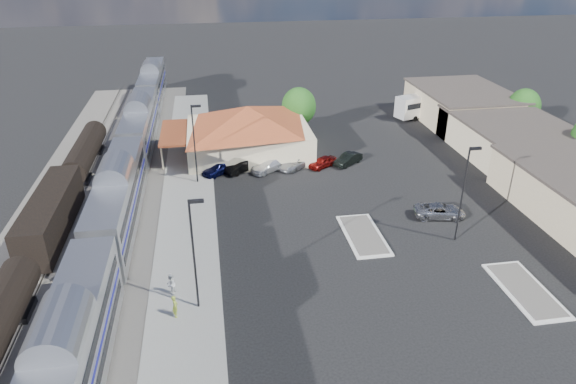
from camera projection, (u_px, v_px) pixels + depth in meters
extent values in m
plane|color=black|center=(326.00, 251.00, 44.81)|extent=(280.00, 280.00, 0.00)
cube|color=#4C4944|center=(92.00, 225.00, 48.86)|extent=(16.00, 100.00, 0.12)
cube|color=gray|center=(187.00, 227.00, 48.37)|extent=(5.50, 92.00, 0.18)
cube|color=silver|center=(68.00, 369.00, 28.50)|extent=(3.00, 20.00, 5.00)
cube|color=silver|center=(119.00, 199.00, 47.09)|extent=(3.00, 20.00, 5.00)
cube|color=black|center=(123.00, 225.00, 48.31)|extent=(2.20, 16.00, 0.60)
cube|color=silver|center=(140.00, 126.00, 65.69)|extent=(3.00, 20.00, 5.00)
cube|color=black|center=(143.00, 146.00, 66.91)|extent=(2.20, 16.00, 0.60)
cube|color=silver|center=(153.00, 85.00, 84.29)|extent=(3.00, 20.00, 5.00)
cube|color=black|center=(155.00, 101.00, 85.50)|extent=(2.20, 16.00, 0.60)
cube|color=black|center=(51.00, 214.00, 46.38)|extent=(2.80, 14.00, 3.60)
cube|color=black|center=(55.00, 232.00, 47.22)|extent=(2.20, 12.00, 0.60)
cylinder|color=black|center=(85.00, 150.00, 60.60)|extent=(2.80, 14.00, 2.80)
cube|color=black|center=(88.00, 164.00, 61.39)|extent=(2.20, 12.00, 0.60)
cube|color=beige|center=(249.00, 140.00, 64.62)|extent=(15.00, 12.00, 3.60)
pyramid|color=brown|center=(248.00, 116.00, 63.25)|extent=(15.30, 12.24, 2.60)
cube|color=brown|center=(174.00, 133.00, 62.66)|extent=(3.20, 9.60, 0.25)
cube|color=#C6B28C|center=(513.00, 140.00, 63.88)|extent=(12.00, 18.00, 4.00)
cube|color=#3F3833|center=(516.00, 124.00, 62.93)|extent=(12.40, 18.40, 0.30)
cube|color=#C6B28C|center=(462.00, 106.00, 76.16)|extent=(12.00, 16.00, 4.50)
cube|color=#3F3833|center=(464.00, 90.00, 75.10)|extent=(12.40, 16.40, 0.30)
cube|color=silver|center=(363.00, 235.00, 47.12)|extent=(3.30, 7.50, 0.15)
cube|color=#4C4944|center=(363.00, 234.00, 47.08)|extent=(2.70, 6.90, 0.10)
cube|color=silver|center=(525.00, 290.00, 39.70)|extent=(3.30, 7.50, 0.15)
cube|color=#4C4944|center=(526.00, 290.00, 39.66)|extent=(2.70, 6.90, 0.10)
cylinder|color=black|center=(194.00, 257.00, 35.93)|extent=(0.16, 0.16, 9.00)
cube|color=black|center=(196.00, 201.00, 34.08)|extent=(1.00, 0.25, 0.22)
cylinder|color=black|center=(195.00, 145.00, 55.42)|extent=(0.16, 0.16, 9.00)
cube|color=black|center=(196.00, 106.00, 53.57)|extent=(1.00, 0.25, 0.22)
cylinder|color=black|center=(462.00, 196.00, 44.54)|extent=(0.16, 0.16, 9.00)
cube|color=black|center=(476.00, 149.00, 42.69)|extent=(1.00, 0.25, 0.22)
cylinder|color=#382314|center=(520.00, 123.00, 72.14)|extent=(0.30, 0.30, 2.55)
ellipsoid|color=#154C18|center=(524.00, 106.00, 71.04)|extent=(4.41, 4.41, 4.87)
cylinder|color=#382314|center=(299.00, 125.00, 71.20)|extent=(0.30, 0.30, 2.73)
ellipsoid|color=#154C18|center=(299.00, 106.00, 70.03)|extent=(4.71, 4.71, 5.21)
imported|color=#94959B|center=(440.00, 211.00, 50.07)|extent=(5.28, 3.16, 1.37)
cube|color=white|center=(428.00, 103.00, 78.39)|extent=(11.22, 5.99, 3.13)
cube|color=black|center=(428.00, 101.00, 78.23)|extent=(10.40, 5.73, 0.83)
cylinder|color=black|center=(450.00, 112.00, 79.92)|extent=(0.87, 0.54, 0.83)
cylinder|color=black|center=(440.00, 108.00, 81.61)|extent=(0.87, 0.54, 0.83)
cylinder|color=black|center=(415.00, 119.00, 76.80)|extent=(0.87, 0.54, 0.83)
cylinder|color=black|center=(405.00, 115.00, 78.49)|extent=(0.87, 0.54, 0.83)
imported|color=#AEC73E|center=(175.00, 306.00, 36.47)|extent=(0.48, 0.68, 1.75)
imported|color=white|center=(171.00, 284.00, 38.71)|extent=(0.92, 1.06, 1.84)
imported|color=#0B0D39|center=(219.00, 168.00, 59.35)|extent=(4.45, 3.96, 1.46)
imported|color=black|center=(242.00, 165.00, 59.99)|extent=(4.66, 3.90, 1.50)
imported|color=silver|center=(269.00, 165.00, 60.20)|extent=(5.24, 4.42, 1.44)
imported|color=#969A9E|center=(296.00, 163.00, 60.95)|extent=(5.14, 4.66, 1.33)
imported|color=maroon|center=(323.00, 162.00, 61.15)|extent=(3.99, 3.30, 1.28)
imported|color=black|center=(348.00, 159.00, 61.86)|extent=(4.15, 3.66, 1.36)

